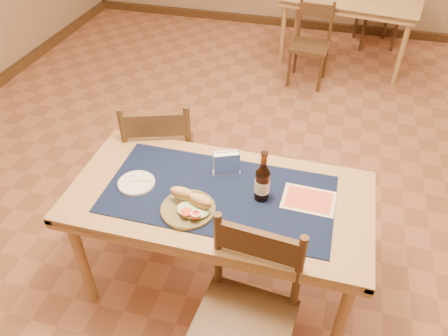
% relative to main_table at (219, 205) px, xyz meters
% --- Properties ---
extents(room, '(6.04, 7.04, 2.84)m').
position_rel_main_table_xyz_m(room, '(0.00, 0.80, 0.73)').
color(room, '#9B6043').
rests_on(room, ground).
extents(main_table, '(1.60, 0.80, 0.75)m').
position_rel_main_table_xyz_m(main_table, '(0.00, 0.00, 0.00)').
color(main_table, '#A2814C').
rests_on(main_table, ground).
extents(placemat, '(1.20, 0.60, 0.01)m').
position_rel_main_table_xyz_m(placemat, '(0.00, 0.00, 0.09)').
color(placemat, '#0D1933').
rests_on(placemat, main_table).
extents(baseboard, '(6.00, 7.00, 0.10)m').
position_rel_main_table_xyz_m(baseboard, '(0.00, 0.80, -0.62)').
color(baseboard, '#452E18').
rests_on(baseboard, ground).
extents(back_table, '(1.54, 0.94, 0.75)m').
position_rel_main_table_xyz_m(back_table, '(0.55, 3.31, 0.00)').
color(back_table, '#A2814C').
rests_on(back_table, ground).
extents(chair_main_far, '(0.57, 0.57, 0.98)m').
position_rel_main_table_xyz_m(chair_main_far, '(-0.55, 0.52, -0.16)').
color(chair_main_far, '#452E18').
rests_on(chair_main_far, ground).
extents(chair_main_near, '(0.49, 0.49, 0.97)m').
position_rel_main_table_xyz_m(chair_main_near, '(0.27, -0.52, -0.16)').
color(chair_main_near, '#452E18').
rests_on(chair_main_near, ground).
extents(chair_back_near, '(0.41, 0.41, 0.83)m').
position_rel_main_table_xyz_m(chair_back_near, '(0.22, 2.79, -0.24)').
color(chair_back_near, '#452E18').
rests_on(chair_back_near, ground).
extents(chair_back_far, '(0.54, 0.54, 0.96)m').
position_rel_main_table_xyz_m(chair_back_far, '(0.92, 3.91, -0.17)').
color(chair_back_far, '#452E18').
rests_on(chair_back_far, ground).
extents(sandwich_plate, '(0.28, 0.28, 0.11)m').
position_rel_main_table_xyz_m(sandwich_plate, '(-0.11, -0.16, 0.12)').
color(sandwich_plate, brown).
rests_on(sandwich_plate, placemat).
extents(side_plate, '(0.20, 0.20, 0.02)m').
position_rel_main_table_xyz_m(side_plate, '(-0.45, -0.04, 0.10)').
color(side_plate, silver).
rests_on(side_plate, placemat).
extents(fork, '(0.12, 0.04, 0.00)m').
position_rel_main_table_xyz_m(fork, '(-0.42, -0.02, 0.10)').
color(fork, '#8DBD68').
rests_on(fork, side_plate).
extents(beer_bottle, '(0.08, 0.08, 0.30)m').
position_rel_main_table_xyz_m(beer_bottle, '(0.22, 0.03, 0.20)').
color(beer_bottle, '#431E0C').
rests_on(beer_bottle, placemat).
extents(napkin_holder, '(0.16, 0.11, 0.14)m').
position_rel_main_table_xyz_m(napkin_holder, '(-0.01, 0.18, 0.15)').
color(napkin_holder, white).
rests_on(napkin_holder, placemat).
extents(menu_card, '(0.28, 0.21, 0.01)m').
position_rel_main_table_xyz_m(menu_card, '(0.46, 0.07, 0.09)').
color(menu_card, beige).
rests_on(menu_card, placemat).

